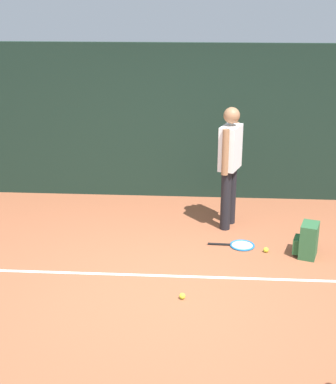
# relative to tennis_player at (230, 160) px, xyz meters

# --- Properties ---
(ground_plane) EXTENTS (12.00, 12.00, 0.00)m
(ground_plane) POSITION_rel_tennis_player_xyz_m (-0.75, -1.80, -0.97)
(ground_plane) COLOR #9E5638
(back_fence) EXTENTS (10.00, 0.10, 2.43)m
(back_fence) POSITION_rel_tennis_player_xyz_m (-0.75, 1.20, 0.25)
(back_fence) COLOR #192D23
(back_fence) RESTS_ON ground
(court_line) EXTENTS (9.00, 0.05, 0.00)m
(court_line) POSITION_rel_tennis_player_xyz_m (-0.75, -1.53, -0.96)
(court_line) COLOR white
(court_line) RESTS_ON ground
(tennis_player) EXTENTS (0.34, 0.50, 1.70)m
(tennis_player) POSITION_rel_tennis_player_xyz_m (0.00, 0.00, 0.00)
(tennis_player) COLOR black
(tennis_player) RESTS_ON ground
(tennis_racket) EXTENTS (0.62, 0.34, 0.03)m
(tennis_racket) POSITION_rel_tennis_player_xyz_m (0.14, -0.66, -0.95)
(tennis_racket) COLOR black
(tennis_racket) RESTS_ON ground
(backpack) EXTENTS (0.35, 0.35, 0.44)m
(backpack) POSITION_rel_tennis_player_xyz_m (0.96, -0.90, -0.76)
(backpack) COLOR #2D6038
(backpack) RESTS_ON ground
(tennis_ball_near_player) EXTENTS (0.07, 0.07, 0.07)m
(tennis_ball_near_player) POSITION_rel_tennis_player_xyz_m (-0.56, -2.03, -0.93)
(tennis_ball_near_player) COLOR #CCE033
(tennis_ball_near_player) RESTS_ON ground
(tennis_ball_by_fence) EXTENTS (0.07, 0.07, 0.07)m
(tennis_ball_by_fence) POSITION_rel_tennis_player_xyz_m (0.46, -0.83, -0.93)
(tennis_ball_by_fence) COLOR #CCE033
(tennis_ball_by_fence) RESTS_ON ground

